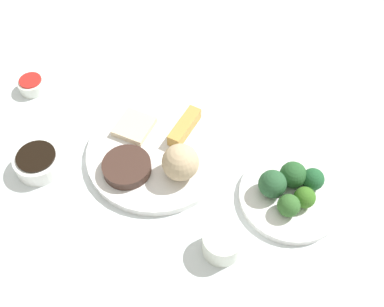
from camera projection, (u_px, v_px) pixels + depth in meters
tabletop at (143, 149)px, 0.92m from camera, size 2.20×2.20×0.02m
main_plate at (157, 152)px, 0.90m from camera, size 0.28×0.28×0.02m
rice_scoop at (181, 162)px, 0.83m from camera, size 0.07×0.07×0.07m
spring_roll at (185, 127)px, 0.91m from camera, size 0.10×0.04×0.03m
crab_rangoon_wonton at (134, 126)px, 0.92m from camera, size 0.08×0.08×0.01m
stir_fry_heap at (127, 167)px, 0.85m from camera, size 0.09×0.09×0.02m
broccoli_plate at (290, 197)px, 0.84m from camera, size 0.19×0.19×0.01m
broccoli_floret_0 at (289, 206)px, 0.79m from camera, size 0.04×0.04×0.04m
broccoli_floret_1 at (293, 175)px, 0.83m from camera, size 0.05×0.05×0.05m
broccoli_floret_2 at (272, 184)px, 0.81m from camera, size 0.05×0.05×0.05m
broccoli_floret_3 at (305, 197)px, 0.81m from camera, size 0.04×0.04×0.04m
broccoli_floret_5 at (313, 179)px, 0.83m from camera, size 0.04×0.04×0.04m
soy_sauce_bowl at (39, 162)px, 0.87m from camera, size 0.09×0.09×0.04m
soy_sauce_bowl_liquid at (36, 156)px, 0.85m from camera, size 0.07×0.07×0.00m
sauce_ramekin_sweet_and_sour at (32, 85)px, 1.00m from camera, size 0.06×0.06×0.03m
sauce_ramekin_sweet_and_sour_liquid at (30, 80)px, 0.99m from camera, size 0.05×0.05×0.00m
teacup at (222, 243)px, 0.76m from camera, size 0.07×0.07×0.05m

